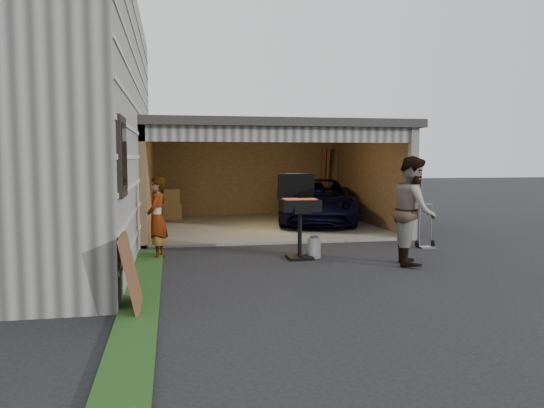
{
  "coord_description": "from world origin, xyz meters",
  "views": [
    {
      "loc": [
        -1.82,
        -8.32,
        1.99
      ],
      "look_at": [
        -0.02,
        1.09,
        1.15
      ],
      "focal_mm": 35.0,
      "sensor_mm": 36.0,
      "label": 1
    }
  ],
  "objects_px": {
    "man": "(413,211)",
    "propane_tank": "(314,248)",
    "woman": "(157,218)",
    "plywood_panel": "(131,274)",
    "minivan": "(318,203)",
    "bbq_grill": "(299,208)",
    "hand_truck": "(426,239)"
  },
  "relations": [
    {
      "from": "man",
      "to": "hand_truck",
      "type": "height_order",
      "value": "man"
    },
    {
      "from": "woman",
      "to": "plywood_panel",
      "type": "bearing_deg",
      "value": 7.52
    },
    {
      "from": "woman",
      "to": "man",
      "type": "height_order",
      "value": "man"
    },
    {
      "from": "woman",
      "to": "hand_truck",
      "type": "height_order",
      "value": "woman"
    },
    {
      "from": "woman",
      "to": "hand_truck",
      "type": "relative_size",
      "value": 1.65
    },
    {
      "from": "minivan",
      "to": "woman",
      "type": "xyz_separation_m",
      "value": [
        -4.58,
        -4.66,
        0.16
      ]
    },
    {
      "from": "man",
      "to": "propane_tank",
      "type": "xyz_separation_m",
      "value": [
        -1.64,
        0.95,
        -0.81
      ]
    },
    {
      "from": "woman",
      "to": "man",
      "type": "relative_size",
      "value": 0.8
    },
    {
      "from": "propane_tank",
      "to": "hand_truck",
      "type": "bearing_deg",
      "value": 14.17
    },
    {
      "from": "woman",
      "to": "propane_tank",
      "type": "relative_size",
      "value": 4.12
    },
    {
      "from": "man",
      "to": "minivan",
      "type": "bearing_deg",
      "value": 19.14
    },
    {
      "from": "woman",
      "to": "plywood_panel",
      "type": "distance_m",
      "value": 3.61
    },
    {
      "from": "minivan",
      "to": "propane_tank",
      "type": "relative_size",
      "value": 11.83
    },
    {
      "from": "man",
      "to": "propane_tank",
      "type": "relative_size",
      "value": 5.15
    },
    {
      "from": "man",
      "to": "propane_tank",
      "type": "distance_m",
      "value": 2.06
    },
    {
      "from": "woman",
      "to": "propane_tank",
      "type": "bearing_deg",
      "value": 93.2
    },
    {
      "from": "bbq_grill",
      "to": "propane_tank",
      "type": "relative_size",
      "value": 4.27
    },
    {
      "from": "minivan",
      "to": "bbq_grill",
      "type": "distance_m",
      "value": 5.44
    },
    {
      "from": "minivan",
      "to": "hand_truck",
      "type": "height_order",
      "value": "minivan"
    },
    {
      "from": "plywood_panel",
      "to": "hand_truck",
      "type": "relative_size",
      "value": 1.03
    },
    {
      "from": "woman",
      "to": "plywood_panel",
      "type": "relative_size",
      "value": 1.6
    },
    {
      "from": "woman",
      "to": "bbq_grill",
      "type": "relative_size",
      "value": 0.97
    },
    {
      "from": "minivan",
      "to": "man",
      "type": "height_order",
      "value": "man"
    },
    {
      "from": "minivan",
      "to": "bbq_grill",
      "type": "xyz_separation_m",
      "value": [
        -1.83,
        -5.11,
        0.35
      ]
    },
    {
      "from": "minivan",
      "to": "propane_tank",
      "type": "distance_m",
      "value": 5.34
    },
    {
      "from": "plywood_panel",
      "to": "woman",
      "type": "bearing_deg",
      "value": 86.17
    },
    {
      "from": "woman",
      "to": "hand_truck",
      "type": "distance_m",
      "value": 5.85
    },
    {
      "from": "bbq_grill",
      "to": "plywood_panel",
      "type": "xyz_separation_m",
      "value": [
        -2.99,
        -3.13,
        -0.5
      ]
    },
    {
      "from": "man",
      "to": "bbq_grill",
      "type": "relative_size",
      "value": 1.21
    },
    {
      "from": "woman",
      "to": "bbq_grill",
      "type": "xyz_separation_m",
      "value": [
        2.75,
        -0.45,
        0.19
      ]
    },
    {
      "from": "minivan",
      "to": "man",
      "type": "xyz_separation_m",
      "value": [
        0.12,
        -6.05,
        0.36
      ]
    },
    {
      "from": "minivan",
      "to": "woman",
      "type": "height_order",
      "value": "woman"
    }
  ]
}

